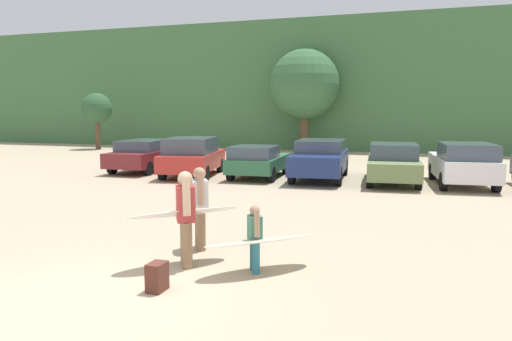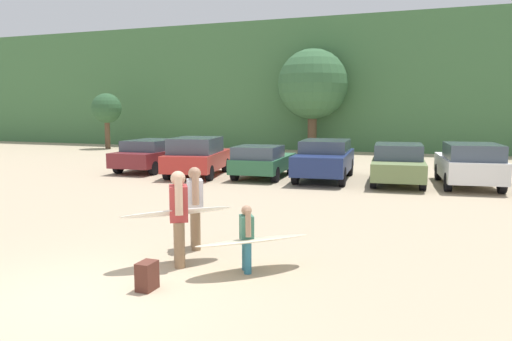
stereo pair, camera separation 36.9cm
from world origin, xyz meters
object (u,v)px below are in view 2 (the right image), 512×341
(parked_car_forest_green, at_px, (263,161))
(person_child, at_px, (247,234))
(person_adult, at_px, (179,212))
(parked_car_maroon, at_px, (152,154))
(parked_car_navy, at_px, (325,158))
(surfboard_white, at_px, (178,212))
(parked_car_olive_green, at_px, (398,163))
(surfboard_cream, at_px, (253,240))
(backpack_dropped, at_px, (147,276))
(person_companion, at_px, (195,203))
(parked_car_white, at_px, (469,164))
(parked_car_red, at_px, (197,156))

(parked_car_forest_green, bearing_deg, person_child, -165.03)
(parked_car_forest_green, bearing_deg, person_adult, -171.15)
(parked_car_maroon, distance_m, person_child, 15.04)
(parked_car_navy, height_order, surfboard_white, parked_car_navy)
(person_adult, bearing_deg, parked_car_maroon, -87.25)
(parked_car_olive_green, bearing_deg, surfboard_cream, 167.76)
(person_child, bearing_deg, parked_car_navy, -115.28)
(person_adult, bearing_deg, backpack_dropped, 64.88)
(parked_car_olive_green, relative_size, person_companion, 2.89)
(parked_car_white, bearing_deg, backpack_dropped, 151.26)
(person_adult, distance_m, backpack_dropped, 1.49)
(person_child, relative_size, backpack_dropped, 2.61)
(parked_car_white, height_order, person_child, parked_car_white)
(person_adult, bearing_deg, surfboard_white, -81.04)
(parked_car_olive_green, bearing_deg, person_adult, 161.33)
(parked_car_white, distance_m, person_adult, 12.83)
(person_child, xyz_separation_m, backpack_dropped, (-1.13, -1.36, -0.44))
(person_companion, bearing_deg, parked_car_red, -94.42)
(parked_car_forest_green, xyz_separation_m, person_adult, (2.49, -11.34, 0.26))
(surfboard_cream, xyz_separation_m, backpack_dropped, (-1.24, -1.41, -0.33))
(person_adult, relative_size, person_child, 1.46)
(person_child, distance_m, person_companion, 1.84)
(parked_car_forest_green, height_order, surfboard_white, parked_car_forest_green)
(parked_car_red, relative_size, person_adult, 2.61)
(parked_car_white, relative_size, person_child, 3.79)
(parked_car_navy, bearing_deg, surfboard_cream, -178.15)
(parked_car_navy, relative_size, person_child, 4.13)
(parked_car_navy, distance_m, parked_car_olive_green, 2.83)
(person_child, height_order, backpack_dropped, person_child)
(parked_car_maroon, relative_size, parked_car_navy, 0.93)
(person_adult, height_order, surfboard_cream, person_adult)
(parked_car_maroon, xyz_separation_m, surfboard_cream, (9.45, -11.73, -0.20))
(parked_car_maroon, height_order, person_companion, person_companion)
(person_companion, bearing_deg, person_child, 114.96)
(parked_car_forest_green, bearing_deg, parked_car_red, 94.76)
(surfboard_cream, bearing_deg, surfboard_white, -41.55)
(parked_car_navy, xyz_separation_m, surfboard_white, (-0.07, -11.67, 0.10))
(parked_car_forest_green, distance_m, person_companion, 10.49)
(parked_car_white, height_order, surfboard_cream, parked_car_white)
(parked_car_white, bearing_deg, person_child, 153.83)
(person_adult, bearing_deg, person_companion, -109.03)
(parked_car_maroon, height_order, parked_car_navy, parked_car_navy)
(person_child, height_order, surfboard_white, person_child)
(parked_car_maroon, relative_size, person_companion, 2.71)
(parked_car_red, xyz_separation_m, parked_car_olive_green, (8.10, 0.84, -0.08))
(parked_car_navy, bearing_deg, parked_car_olive_green, -94.35)
(parked_car_navy, height_order, person_child, parked_car_navy)
(parked_car_forest_green, distance_m, surfboard_white, 11.52)
(parked_car_red, xyz_separation_m, person_child, (6.55, -10.85, -0.19))
(backpack_dropped, bearing_deg, parked_car_navy, 90.59)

